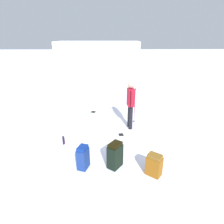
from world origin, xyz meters
name	(u,v)px	position (x,y,z in m)	size (l,w,h in m)	color
ground_plane	(112,130)	(0.00, 0.00, 0.00)	(80.00, 80.00, 0.00)	white
distant_snow_ridge	(98,48)	(-1.69, 27.34, 1.06)	(13.37, 5.00, 2.13)	white
skier_standing	(131,103)	(0.65, 0.21, 0.95)	(0.24, 0.57, 1.70)	black
ski_pair_near	(121,135)	(0.29, -0.40, 0.01)	(1.82, 0.44, 0.05)	silver
ski_pair_far	(93,112)	(-0.77, 1.69, 0.01)	(1.27, 1.55, 0.05)	silver
backpack_large_dark	(115,155)	(0.03, -2.02, 0.34)	(0.43, 0.46, 0.69)	black
backpack_bright	(83,157)	(-0.77, -2.05, 0.30)	(0.32, 0.37, 0.62)	navy
backpack_small_spare	(154,165)	(0.94, -2.36, 0.27)	(0.43, 0.41, 0.56)	#884F12
ski_poles_planted_near	(133,104)	(0.81, 0.62, 0.75)	(0.18, 0.10, 1.36)	maroon
thermos_bottle	(64,140)	(-1.51, -0.89, 0.13)	(0.07, 0.07, 0.26)	black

